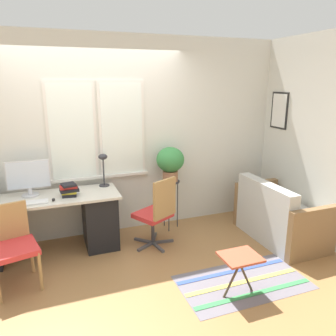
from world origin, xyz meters
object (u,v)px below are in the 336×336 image
(potted_plant, at_px, (170,161))
(folding_stool, at_px, (240,260))
(mouse, at_px, (53,200))
(keyboard, at_px, (33,203))
(book_stack, at_px, (69,190))
(monitor, at_px, (29,178))
(desk_lamp, at_px, (103,163))
(office_chair_swivel, at_px, (157,212))
(couch_loveseat, at_px, (278,218))
(desk_chair_wooden, at_px, (12,244))
(plant_stand, at_px, (170,187))

(potted_plant, distance_m, folding_stool, 1.80)
(mouse, bearing_deg, keyboard, -178.23)
(keyboard, bearing_deg, folding_stool, -36.11)
(folding_stool, bearing_deg, keyboard, 143.89)
(book_stack, bearing_deg, potted_plant, 7.63)
(monitor, distance_m, potted_plant, 1.84)
(keyboard, bearing_deg, book_stack, 16.24)
(book_stack, bearing_deg, desk_lamp, 27.98)
(monitor, xyz_separation_m, book_stack, (0.45, -0.17, -0.15))
(mouse, xyz_separation_m, office_chair_swivel, (1.23, -0.15, -0.28))
(mouse, relative_size, folding_stool, 0.14)
(keyboard, xyz_separation_m, couch_loveseat, (3.06, -0.51, -0.45))
(desk_chair_wooden, bearing_deg, folding_stool, -38.18)
(monitor, xyz_separation_m, desk_chair_wooden, (-0.19, -0.70, -0.50))
(monitor, height_order, desk_chair_wooden, monitor)
(office_chair_swivel, relative_size, potted_plant, 1.93)
(monitor, xyz_separation_m, potted_plant, (1.84, 0.01, 0.04))
(desk_lamp, relative_size, desk_chair_wooden, 0.51)
(desk_lamp, height_order, desk_chair_wooden, desk_lamp)
(desk_lamp, xyz_separation_m, plant_stand, (0.92, -0.06, -0.42))
(keyboard, relative_size, desk_lamp, 0.74)
(book_stack, bearing_deg, mouse, -149.23)
(couch_loveseat, height_order, plant_stand, couch_loveseat)
(desk_chair_wooden, distance_m, plant_stand, 2.15)
(keyboard, distance_m, desk_lamp, 1.00)
(desk_chair_wooden, bearing_deg, desk_lamp, 21.67)
(couch_loveseat, xyz_separation_m, plant_stand, (-1.26, 0.82, 0.34))
(desk_chair_wooden, distance_m, potted_plant, 2.21)
(desk_chair_wooden, bearing_deg, mouse, 29.44)
(potted_plant, bearing_deg, plant_stand, 0.00)
(plant_stand, height_order, potted_plant, potted_plant)
(book_stack, bearing_deg, office_chair_swivel, -13.93)
(keyboard, xyz_separation_m, book_stack, (0.41, 0.12, 0.07))
(desk_chair_wooden, relative_size, couch_loveseat, 0.69)
(mouse, relative_size, office_chair_swivel, 0.07)
(plant_stand, xyz_separation_m, potted_plant, (0.00, 0.00, 0.37))
(monitor, bearing_deg, keyboard, -82.65)
(monitor, bearing_deg, desk_chair_wooden, -104.91)
(potted_plant, xyz_separation_m, folding_stool, (0.10, -1.69, -0.62))
(keyboard, relative_size, mouse, 5.30)
(book_stack, xyz_separation_m, office_chair_swivel, (1.04, -0.26, -0.34))
(keyboard, height_order, desk_chair_wooden, desk_chair_wooden)
(mouse, xyz_separation_m, potted_plant, (1.58, 0.30, 0.26))
(keyboard, bearing_deg, couch_loveseat, -9.50)
(keyboard, xyz_separation_m, folding_stool, (1.90, -1.38, -0.36))
(monitor, bearing_deg, plant_stand, 0.43)
(keyboard, distance_m, potted_plant, 1.85)
(desk_lamp, distance_m, book_stack, 0.58)
(folding_stool, bearing_deg, monitor, 139.11)
(keyboard, xyz_separation_m, potted_plant, (1.80, 0.31, 0.26))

